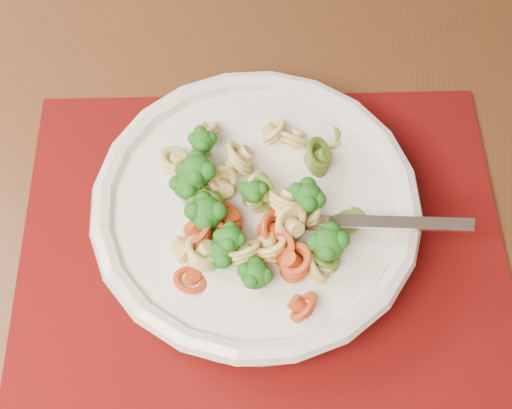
# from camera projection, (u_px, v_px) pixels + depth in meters

# --- Properties ---
(dining_table) EXTENTS (1.29, 0.87, 0.70)m
(dining_table) POSITION_uv_depth(u_px,v_px,m) (213.00, 180.00, 0.78)
(dining_table) COLOR #4A2615
(dining_table) RESTS_ON ground
(placemat) EXTENTS (0.46, 0.38, 0.00)m
(placemat) POSITION_uv_depth(u_px,v_px,m) (263.00, 245.00, 0.63)
(placemat) COLOR #58030A
(placemat) RESTS_ON dining_table
(pasta_bowl) EXTENTS (0.28, 0.28, 0.05)m
(pasta_bowl) POSITION_uv_depth(u_px,v_px,m) (256.00, 209.00, 0.61)
(pasta_bowl) COLOR beige
(pasta_bowl) RESTS_ON placemat
(pasta_broccoli_heap) EXTENTS (0.24, 0.24, 0.06)m
(pasta_broccoli_heap) POSITION_uv_depth(u_px,v_px,m) (256.00, 201.00, 0.59)
(pasta_broccoli_heap) COLOR #D9B66B
(pasta_broccoli_heap) RESTS_ON pasta_bowl
(fork) EXTENTS (0.18, 0.05, 0.08)m
(fork) POSITION_uv_depth(u_px,v_px,m) (305.00, 220.00, 0.59)
(fork) COLOR silver
(fork) RESTS_ON pasta_bowl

